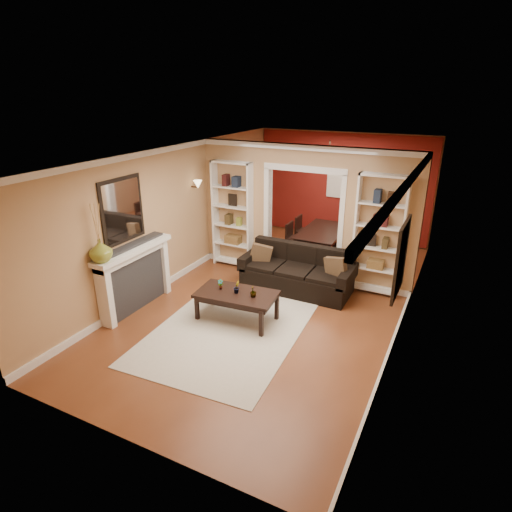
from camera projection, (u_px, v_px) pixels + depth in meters
The scene contains 30 objects.
floor at pixel (279, 297), 8.12m from camera, with size 8.00×8.00×0.00m, color brown.
ceiling at pixel (282, 153), 7.12m from camera, with size 8.00×8.00×0.00m, color white.
wall_back at pixel (342, 186), 10.94m from camera, with size 8.00×8.00×0.00m, color tan.
wall_front at pixel (121, 340), 4.29m from camera, with size 8.00×8.00×0.00m, color tan.
wall_left at pixel (177, 214), 8.55m from camera, with size 8.00×8.00×0.00m, color tan.
wall_right at pixel (412, 250), 6.68m from camera, with size 8.00×8.00×0.00m, color tan.
partition_wall at pixel (304, 213), 8.61m from camera, with size 4.50×0.15×2.70m, color tan.
red_back_panel at pixel (342, 188), 10.93m from camera, with size 4.44×0.04×2.64m, color maroon.
dining_window at pixel (342, 179), 10.81m from camera, with size 0.78×0.03×0.98m, color #8CA5CC.
area_rug at pixel (228, 331), 7.00m from camera, with size 2.24×3.14×0.01m, color beige.
sofa at pixel (297, 270), 8.26m from camera, with size 2.17×0.94×0.85m, color black.
pillow_left at pixel (261, 254), 8.49m from camera, with size 0.41×0.12×0.41m, color brown.
pillow_right at pixel (336, 268), 7.85m from camera, with size 0.42×0.12×0.42m, color brown.
coffee_table at pixel (237, 306), 7.25m from camera, with size 1.34×0.72×0.51m, color black.
plant_left at pixel (220, 284), 7.26m from camera, with size 0.09×0.06×0.18m, color #336626.
plant_center at pixel (236, 287), 7.12m from camera, with size 0.11×0.09×0.21m, color #336626.
plant_right at pixel (253, 291), 6.99m from camera, with size 0.11×0.11×0.19m, color #336626.
bookshelf_left at pixel (233, 215), 9.19m from camera, with size 0.90×0.30×2.30m, color white.
bookshelf_right at pixel (379, 236), 7.90m from camera, with size 0.90×0.30×2.30m, color white.
fireplace at pixel (136, 278), 7.52m from camera, with size 0.32×1.70×1.16m, color white.
vase at pixel (101, 250), 6.66m from camera, with size 0.36×0.36×0.37m, color olive.
mirror at pixel (122, 210), 7.13m from camera, with size 0.03×0.95×1.10m, color silver.
wall_sconce at pixel (195, 185), 8.79m from camera, with size 0.18×0.18×0.22m, color #FFE0A5.
framed_art at pixel (400, 259), 5.79m from camera, with size 0.04×0.85×1.05m, color black.
dining_table at pixel (324, 242), 10.09m from camera, with size 0.95×1.70×0.60m, color black.
dining_chair_nw at pixel (297, 239), 10.03m from camera, with size 0.39×0.39×0.79m, color black.
dining_chair_ne at pixel (343, 246), 9.58m from camera, with size 0.39×0.39×0.78m, color black.
dining_chair_sw at pixel (306, 232), 10.53m from camera, with size 0.39×0.39×0.80m, color black.
dining_chair_se at pixel (351, 235), 10.05m from camera, with size 0.46×0.46×0.93m, color black.
chandelier at pixel (329, 168), 9.61m from camera, with size 0.50×0.50×0.30m, color #302016.
Camera 1 is at (2.86, -6.68, 3.72)m, focal length 30.00 mm.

